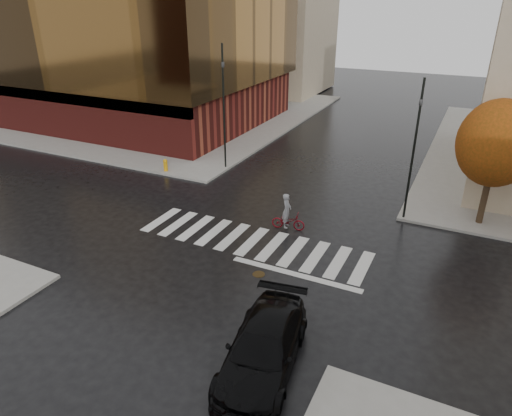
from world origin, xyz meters
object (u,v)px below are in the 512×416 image
at_px(cyclist, 288,217).
at_px(fire_hydrant, 165,164).
at_px(sedan, 263,348).
at_px(traffic_light_ne, 415,142).
at_px(traffic_light_nw, 224,98).

relative_size(cyclist, fire_hydrant, 2.35).
xyz_separation_m(sedan, fire_hydrant, (-13.64, 13.33, -0.17)).
bearing_deg(fire_hydrant, traffic_light_ne, -0.72).
relative_size(cyclist, traffic_light_ne, 0.27).
height_order(cyclist, traffic_light_ne, traffic_light_ne).
distance_m(sedan, fire_hydrant, 19.07).
height_order(traffic_light_nw, fire_hydrant, traffic_light_nw).
height_order(sedan, traffic_light_ne, traffic_light_ne).
bearing_deg(sedan, traffic_light_ne, 71.25).
relative_size(traffic_light_ne, fire_hydrant, 8.82).
xyz_separation_m(traffic_light_nw, fire_hydrant, (-3.27, -2.50, -4.32)).
bearing_deg(sedan, cyclist, 98.74).
bearing_deg(traffic_light_nw, sedan, 25.62).
distance_m(cyclist, traffic_light_nw, 10.71).
bearing_deg(traffic_light_nw, fire_hydrant, -60.22).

